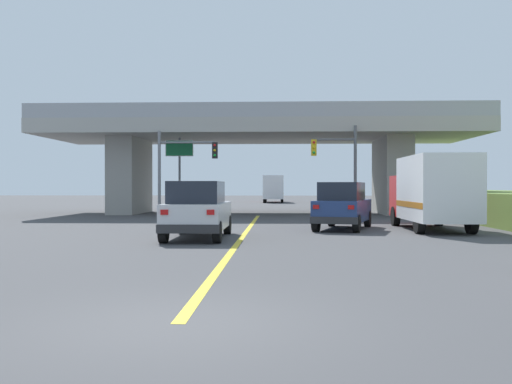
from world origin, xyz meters
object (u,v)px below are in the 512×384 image
object	(u,v)px
traffic_signal_nearside	(340,161)
highway_sign	(179,157)
traffic_signal_farside	(180,162)
box_truck	(432,192)
suv_crossing	(343,206)
semi_truck_distant	(273,188)
suv_lead	(198,210)

from	to	relation	value
traffic_signal_nearside	highway_sign	bearing A→B (deg)	165.31
highway_sign	traffic_signal_farside	bearing A→B (deg)	-79.07
box_truck	suv_crossing	bearing A→B (deg)	175.28
suv_crossing	traffic_signal_nearside	world-z (taller)	traffic_signal_nearside
suv_crossing	semi_truck_distant	world-z (taller)	semi_truck_distant
traffic_signal_nearside	semi_truck_distant	world-z (taller)	traffic_signal_nearside
suv_crossing	traffic_signal_farside	size ratio (longest dim) A/B	0.95
highway_sign	traffic_signal_nearside	bearing A→B (deg)	-14.69
traffic_signal_nearside	traffic_signal_farside	distance (m)	9.50
suv_lead	semi_truck_distant	distance (m)	47.05
traffic_signal_nearside	semi_truck_distant	xyz separation A→B (m)	(-4.30, 33.06, -1.74)
suv_crossing	semi_truck_distant	xyz separation A→B (m)	(-3.43, 42.43, 0.62)
box_truck	traffic_signal_nearside	distance (m)	10.23
traffic_signal_farside	semi_truck_distant	bearing A→B (deg)	81.10
box_truck	semi_truck_distant	distance (m)	43.33
box_truck	highway_sign	size ratio (longest dim) A/B	1.37
suv_crossing	traffic_signal_nearside	bearing A→B (deg)	100.59
box_truck	semi_truck_distant	world-z (taller)	semi_truck_distant
suv_crossing	highway_sign	xyz separation A→B (m)	(-9.16, 11.99, 2.72)
suv_lead	semi_truck_distant	size ratio (longest dim) A/B	0.66
suv_crossing	highway_sign	size ratio (longest dim) A/B	0.98
traffic_signal_farside	suv_crossing	bearing A→B (deg)	-46.97
suv_crossing	box_truck	world-z (taller)	box_truck
box_truck	highway_sign	world-z (taller)	highway_sign
suv_crossing	box_truck	bearing A→B (deg)	11.20
suv_lead	traffic_signal_nearside	world-z (taller)	traffic_signal_nearside
suv_lead	traffic_signal_farside	xyz separation A→B (m)	(-3.02, 13.81, 2.28)
traffic_signal_farside	suv_lead	bearing A→B (deg)	-77.66
traffic_signal_nearside	semi_truck_distant	distance (m)	33.39
highway_sign	semi_truck_distant	xyz separation A→B (m)	(5.73, 30.43, -2.10)
suv_crossing	semi_truck_distant	bearing A→B (deg)	110.54
suv_crossing	traffic_signal_nearside	xyz separation A→B (m)	(0.87, 9.36, 2.36)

